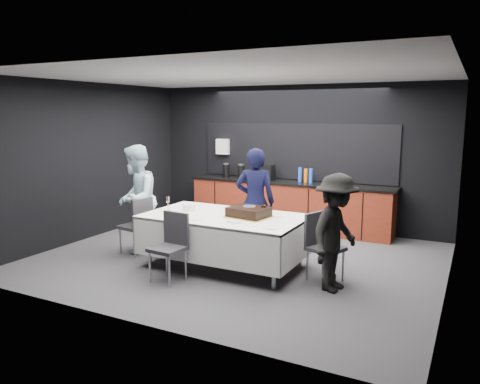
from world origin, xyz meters
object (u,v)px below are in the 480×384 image
chair_right (321,241)px  person_center (255,202)px  person_right (336,233)px  cake_assembly (249,212)px  chair_left (138,222)px  champagne_flute (168,201)px  person_left (136,199)px  chair_near (171,241)px  party_table (224,225)px  plate_stack (189,207)px

chair_right → person_center: bearing=153.3°
person_right → person_center: bearing=68.7°
cake_assembly → chair_right: bearing=3.7°
chair_left → cake_assembly: bearing=4.9°
champagne_flute → chair_left: bearing=179.2°
person_left → chair_right: bearing=67.4°
cake_assembly → person_right: 1.36m
chair_near → person_right: bearing=16.9°
chair_right → chair_near: (-1.81, -0.93, 0.00)m
party_table → person_left: person_left is taller
plate_stack → champagne_flute: (-0.28, -0.16, 0.11)m
plate_stack → person_left: bearing=179.9°
chair_right → person_left: (-3.10, -0.08, 0.34)m
chair_right → chair_near: size_ratio=1.00×
person_center → cake_assembly: bearing=89.2°
chair_left → person_left: size_ratio=0.53×
cake_assembly → chair_right: size_ratio=0.69×
plate_stack → chair_right: chair_right is taller
chair_right → chair_near: same height
plate_stack → person_center: 1.07m
party_table → cake_assembly: 0.43m
chair_right → person_center: (-1.31, 0.66, 0.32)m
party_table → plate_stack: plate_stack is taller
chair_left → person_right: (3.23, -0.06, 0.22)m
champagne_flute → person_center: bearing=40.6°
cake_assembly → person_center: (-0.24, 0.73, 0.01)m
person_left → cake_assembly: bearing=66.2°
champagne_flute → cake_assembly: bearing=7.6°
plate_stack → chair_right: bearing=2.2°
champagne_flute → chair_left: 0.72m
chair_near → person_right: (2.09, 0.64, 0.22)m
chair_right → chair_near: bearing=-152.8°
cake_assembly → chair_right: cake_assembly is taller
plate_stack → chair_near: chair_near is taller
chair_left → chair_near: 1.34m
chair_near → person_left: size_ratio=0.53×
chair_left → person_left: person_left is taller
cake_assembly → person_left: size_ratio=0.37×
party_table → person_center: 0.83m
champagne_flute → person_center: person_center is taller
cake_assembly → chair_near: size_ratio=0.69×
chair_right → person_right: 0.46m
chair_right → person_left: person_left is taller
party_table → plate_stack: bearing=175.5°
chair_left → chair_right: same height
chair_right → person_right: bearing=-46.8°
champagne_flute → person_right: size_ratio=0.15×
chair_left → person_left: bearing=134.3°
cake_assembly → plate_stack: bearing=-179.3°
person_center → person_right: (1.58, -0.95, -0.10)m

